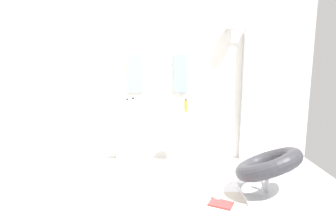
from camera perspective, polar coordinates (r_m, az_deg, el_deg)
ground_plane at (r=3.32m, az=-2.63°, el=-18.51°), size 4.80×3.60×0.04m
rear_partition at (r=4.56m, az=-2.04°, el=6.80°), size 4.80×0.10×2.60m
pedestal_sink_left at (r=4.19m, az=-7.02°, el=-5.53°), size 0.40×0.40×0.98m
pedestal_sink_right at (r=4.18m, az=2.75°, el=-5.54°), size 0.40×0.40×0.98m
vanity_mirror_left at (r=4.51m, az=-6.61°, el=7.54°), size 0.22×0.03×0.58m
vanity_mirror_right at (r=4.50m, az=2.50°, el=7.59°), size 0.22×0.03×0.58m
shower_column at (r=4.63m, az=15.08°, el=3.77°), size 0.49×0.24×2.05m
lounge_chair at (r=3.57m, az=19.09°, el=-10.44°), size 1.09×1.09×0.65m
towel_rack at (r=3.85m, az=-27.04°, el=-5.13°), size 0.37×0.22×0.95m
area_rug at (r=3.34m, az=5.71°, el=-17.82°), size 1.21×0.61×0.01m
magazine_red at (r=3.37m, az=10.40°, el=-17.40°), size 0.31×0.28×0.02m
coffee_mug at (r=3.45m, az=9.67°, el=-15.98°), size 0.08×0.08×0.10m
soap_bottle_white at (r=4.18m, az=-8.04°, el=1.51°), size 0.05×0.05×0.15m
soap_bottle_amber at (r=3.93m, az=3.53°, el=1.23°), size 0.04×0.04×0.18m
soap_bottle_clear at (r=4.19m, az=-6.91°, el=1.62°), size 0.06×0.06×0.16m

